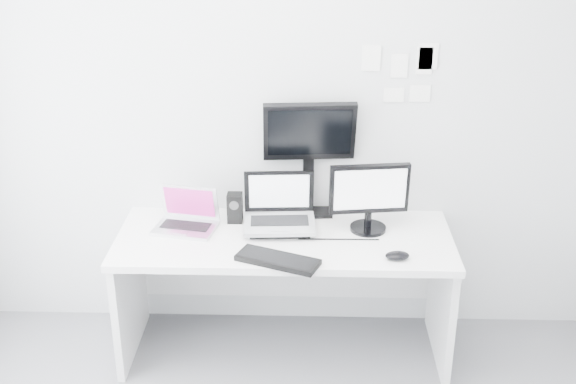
{
  "coord_description": "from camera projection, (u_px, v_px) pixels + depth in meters",
  "views": [
    {
      "loc": [
        0.12,
        -2.22,
        2.51
      ],
      "look_at": [
        0.02,
        1.23,
        1.0
      ],
      "focal_mm": 45.34,
      "sensor_mm": 36.0,
      "label": 1
    }
  ],
  "objects": [
    {
      "name": "speaker",
      "position": [
        235.0,
        208.0,
        4.03
      ],
      "size": [
        0.09,
        0.09,
        0.17
      ],
      "primitive_type": "cube",
      "rotation": [
        0.0,
        0.0,
        0.05
      ],
      "color": "black",
      "rests_on": "desk"
    },
    {
      "name": "wall_note_2",
      "position": [
        428.0,
        57.0,
        3.83
      ],
      "size": [
        0.1,
        0.0,
        0.14
      ],
      "primitive_type": "cube",
      "color": "white",
      "rests_on": "back_wall"
    },
    {
      "name": "desk",
      "position": [
        285.0,
        295.0,
        4.04
      ],
      "size": [
        1.8,
        0.7,
        0.73
      ],
      "primitive_type": "cube",
      "color": "white",
      "rests_on": "ground"
    },
    {
      "name": "rear_monitor",
      "position": [
        309.0,
        156.0,
        4.03
      ],
      "size": [
        0.52,
        0.22,
        0.69
      ],
      "primitive_type": "cube",
      "rotation": [
        0.0,
        0.0,
        0.08
      ],
      "color": "black",
      "rests_on": "desk"
    },
    {
      "name": "wall_note_1",
      "position": [
        399.0,
        66.0,
        3.85
      ],
      "size": [
        0.09,
        0.0,
        0.13
      ],
      "primitive_type": "cube",
      "color": "white",
      "rests_on": "back_wall"
    },
    {
      "name": "keyboard",
      "position": [
        278.0,
        260.0,
        3.63
      ],
      "size": [
        0.44,
        0.3,
        0.03
      ],
      "primitive_type": "cube",
      "rotation": [
        0.0,
        0.0,
        -0.39
      ],
      "color": "black",
      "rests_on": "desk"
    },
    {
      "name": "dell_laptop",
      "position": [
        280.0,
        204.0,
        3.89
      ],
      "size": [
        0.4,
        0.32,
        0.32
      ],
      "primitive_type": "cube",
      "rotation": [
        0.0,
        0.0,
        0.06
      ],
      "color": "#A8AAAF",
      "rests_on": "desk"
    },
    {
      "name": "back_wall",
      "position": [
        286.0,
        106.0,
        3.96
      ],
      "size": [
        3.6,
        0.0,
        3.6
      ],
      "primitive_type": "plane",
      "rotation": [
        1.57,
        0.0,
        0.0
      ],
      "color": "silver",
      "rests_on": "ground"
    },
    {
      "name": "macbook",
      "position": [
        184.0,
        210.0,
        3.91
      ],
      "size": [
        0.37,
        0.3,
        0.24
      ],
      "primitive_type": "cube",
      "rotation": [
        0.0,
        0.0,
        -0.19
      ],
      "color": "#BCBCC1",
      "rests_on": "desk"
    },
    {
      "name": "wall_note_4",
      "position": [
        425.0,
        61.0,
        3.84
      ],
      "size": [
        0.08,
        0.0,
        0.15
      ],
      "primitive_type": "cube",
      "color": "white",
      "rests_on": "back_wall"
    },
    {
      "name": "wall_note_0",
      "position": [
        371.0,
        58.0,
        3.84
      ],
      "size": [
        0.1,
        0.0,
        0.14
      ],
      "primitive_type": "cube",
      "color": "white",
      "rests_on": "back_wall"
    },
    {
      "name": "samsung_monitor",
      "position": [
        369.0,
        197.0,
        3.89
      ],
      "size": [
        0.45,
        0.25,
        0.39
      ],
      "primitive_type": "cube",
      "rotation": [
        0.0,
        0.0,
        0.13
      ],
      "color": "black",
      "rests_on": "desk"
    },
    {
      "name": "mouse",
      "position": [
        397.0,
        256.0,
        3.65
      ],
      "size": [
        0.13,
        0.09,
        0.04
      ],
      "primitive_type": "ellipsoid",
      "rotation": [
        0.0,
        0.0,
        0.12
      ],
      "color": "black",
      "rests_on": "desk"
    },
    {
      "name": "wall_note_5",
      "position": [
        420.0,
        93.0,
        3.91
      ],
      "size": [
        0.11,
        0.0,
        0.09
      ],
      "primitive_type": "cube",
      "color": "white",
      "rests_on": "back_wall"
    },
    {
      "name": "wall_note_3",
      "position": [
        394.0,
        95.0,
        3.91
      ],
      "size": [
        0.11,
        0.0,
        0.08
      ],
      "primitive_type": "cube",
      "color": "white",
      "rests_on": "back_wall"
    }
  ]
}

